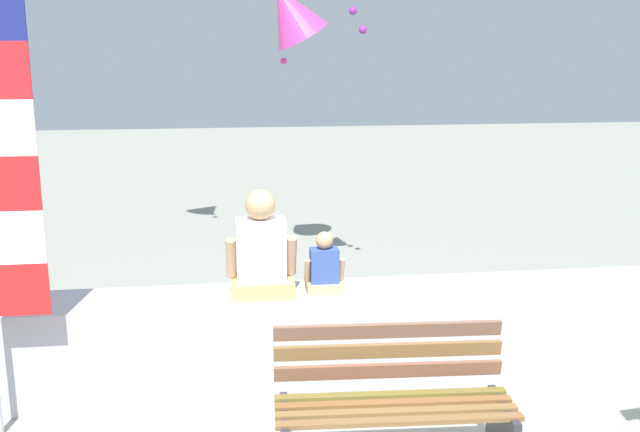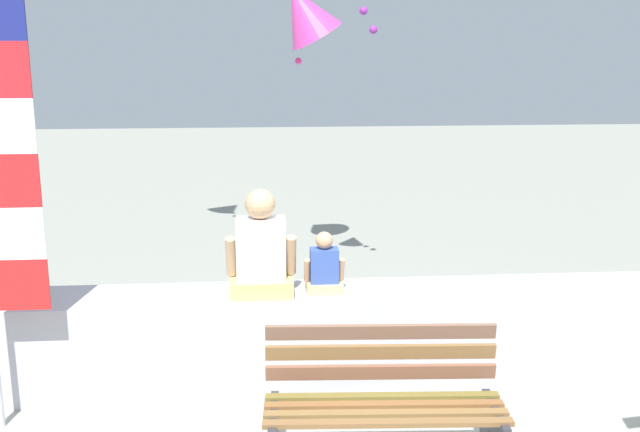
{
  "view_description": "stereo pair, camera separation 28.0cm",
  "coord_description": "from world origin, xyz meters",
  "px_view_note": "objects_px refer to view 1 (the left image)",
  "views": [
    {
      "loc": [
        -0.93,
        -4.4,
        2.63
      ],
      "look_at": [
        -0.21,
        0.97,
        1.37
      ],
      "focal_mm": 41.01,
      "sensor_mm": 36.0,
      "label": 1
    },
    {
      "loc": [
        -0.65,
        -4.43,
        2.63
      ],
      "look_at": [
        -0.21,
        0.97,
        1.37
      ],
      "focal_mm": 41.01,
      "sensor_mm": 36.0,
      "label": 2
    }
  ],
  "objects_px": {
    "park_bench": "(393,407)",
    "kite_magenta": "(290,12)",
    "person_adult": "(261,254)",
    "person_child": "(324,268)"
  },
  "relations": [
    {
      "from": "person_adult",
      "to": "kite_magenta",
      "type": "relative_size",
      "value": 0.82
    },
    {
      "from": "park_bench",
      "to": "kite_magenta",
      "type": "distance_m",
      "value": 5.01
    },
    {
      "from": "person_adult",
      "to": "person_child",
      "type": "distance_m",
      "value": 0.5
    },
    {
      "from": "park_bench",
      "to": "kite_magenta",
      "type": "xyz_separation_m",
      "value": [
        -0.23,
        4.29,
        2.59
      ]
    },
    {
      "from": "kite_magenta",
      "to": "park_bench",
      "type": "bearing_deg",
      "value": -86.94
    },
    {
      "from": "person_adult",
      "to": "kite_magenta",
      "type": "height_order",
      "value": "kite_magenta"
    },
    {
      "from": "person_child",
      "to": "kite_magenta",
      "type": "xyz_separation_m",
      "value": [
        0.04,
        3.05,
        2.04
      ]
    },
    {
      "from": "person_adult",
      "to": "person_child",
      "type": "xyz_separation_m",
      "value": [
        0.48,
        0.0,
        -0.13
      ]
    },
    {
      "from": "person_child",
      "to": "kite_magenta",
      "type": "distance_m",
      "value": 3.67
    },
    {
      "from": "person_child",
      "to": "kite_magenta",
      "type": "bearing_deg",
      "value": 89.28
    }
  ]
}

